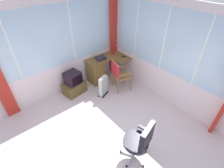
% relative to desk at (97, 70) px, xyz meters
% --- Properties ---
extents(ground, '(5.62, 5.79, 0.06)m').
position_rel_desk_xyz_m(ground, '(-1.32, -2.10, -0.45)').
color(ground, beige).
extents(north_window_panel, '(4.62, 0.07, 2.67)m').
position_rel_desk_xyz_m(north_window_panel, '(-1.32, 0.33, 0.91)').
color(north_window_panel, silver).
rests_on(north_window_panel, ground).
extents(east_window_panel, '(0.07, 4.79, 2.67)m').
position_rel_desk_xyz_m(east_window_panel, '(1.02, -2.10, 0.91)').
color(east_window_panel, silver).
rests_on(east_window_panel, ground).
extents(curtain_corner, '(0.29, 0.07, 2.57)m').
position_rel_desk_xyz_m(curtain_corner, '(0.89, 0.20, 0.87)').
color(curtain_corner, red).
rests_on(curtain_corner, ground).
extents(desk, '(1.26, 0.89, 0.78)m').
position_rel_desk_xyz_m(desk, '(0.00, 0.00, 0.00)').
color(desk, brown).
rests_on(desk, ground).
extents(desk_lamp, '(0.23, 0.20, 0.36)m').
position_rel_desk_xyz_m(desk_lamp, '(0.77, -0.03, 0.59)').
color(desk_lamp, red).
rests_on(desk_lamp, desk).
extents(tv_remote, '(0.12, 0.15, 0.02)m').
position_rel_desk_xyz_m(tv_remote, '(0.83, -0.36, 0.37)').
color(tv_remote, black).
rests_on(tv_remote, desk).
extents(paper_tray, '(0.33, 0.28, 0.09)m').
position_rel_desk_xyz_m(paper_tray, '(0.16, -0.01, 0.40)').
color(paper_tray, '#28222C').
rests_on(paper_tray, desk).
extents(wooden_armchair, '(0.61, 0.60, 0.98)m').
position_rel_desk_xyz_m(wooden_armchair, '(0.22, -0.76, 0.20)').
color(wooden_armchair, olive).
rests_on(wooden_armchair, ground).
extents(office_chair, '(0.63, 0.56, 1.06)m').
position_rel_desk_xyz_m(office_chair, '(-0.99, -2.74, 0.19)').
color(office_chair, '#B7B7BF').
rests_on(office_chair, ground).
extents(tv_on_stand, '(0.70, 0.54, 0.72)m').
position_rel_desk_xyz_m(tv_on_stand, '(-0.89, -0.03, -0.10)').
color(tv_on_stand, brown).
rests_on(tv_on_stand, ground).
extents(space_heater, '(0.41, 0.29, 0.63)m').
position_rel_desk_xyz_m(space_heater, '(-0.26, -0.67, -0.10)').
color(space_heater, silver).
rests_on(space_heater, ground).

